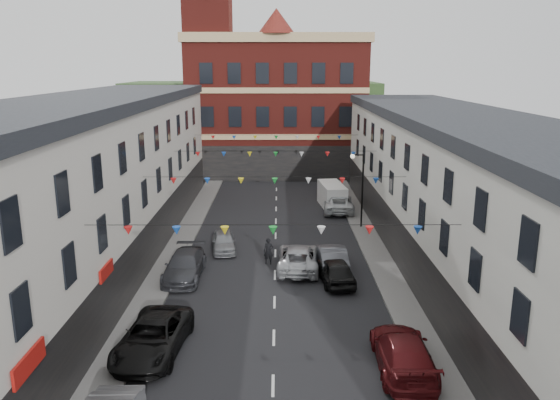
{
  "coord_description": "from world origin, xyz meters",
  "views": [
    {
      "loc": [
        0.24,
        -27.62,
        12.6
      ],
      "look_at": [
        0.33,
        8.91,
        3.58
      ],
      "focal_mm": 35.0,
      "sensor_mm": 36.0,
      "label": 1
    }
  ],
  "objects_px": {
    "car_left_d": "(185,266)",
    "car_right_f": "(338,203)",
    "car_right_d": "(335,270)",
    "car_left_c": "(153,337)",
    "street_lamp": "(360,180)",
    "car_left_e": "(224,241)",
    "car_right_c": "(403,352)",
    "white_van": "(332,195)",
    "pedestrian": "(268,251)",
    "car_right_e": "(332,257)",
    "moving_car": "(298,257)"
  },
  "relations": [
    {
      "from": "street_lamp",
      "to": "car_left_c",
      "type": "xyz_separation_m",
      "value": [
        -11.95,
        -19.37,
        -3.12
      ]
    },
    {
      "from": "car_right_d",
      "to": "car_left_e",
      "type": "bearing_deg",
      "value": -45.96
    },
    {
      "from": "car_left_d",
      "to": "car_right_d",
      "type": "bearing_deg",
      "value": -4.23
    },
    {
      "from": "car_left_c",
      "to": "moving_car",
      "type": "xyz_separation_m",
      "value": [
        6.88,
        10.45,
        -0.03
      ]
    },
    {
      "from": "car_left_d",
      "to": "white_van",
      "type": "height_order",
      "value": "white_van"
    },
    {
      "from": "car_right_e",
      "to": "moving_car",
      "type": "distance_m",
      "value": 2.13
    },
    {
      "from": "car_right_f",
      "to": "pedestrian",
      "type": "xyz_separation_m",
      "value": [
        -5.93,
        -13.25,
        0.1
      ]
    },
    {
      "from": "car_right_c",
      "to": "car_right_e",
      "type": "relative_size",
      "value": 1.18
    },
    {
      "from": "car_left_d",
      "to": "moving_car",
      "type": "relative_size",
      "value": 0.97
    },
    {
      "from": "car_right_c",
      "to": "pedestrian",
      "type": "xyz_separation_m",
      "value": [
        -5.93,
        12.76,
        0.06
      ]
    },
    {
      "from": "car_right_c",
      "to": "pedestrian",
      "type": "relative_size",
      "value": 3.19
    },
    {
      "from": "car_left_c",
      "to": "car_right_e",
      "type": "distance_m",
      "value": 13.81
    },
    {
      "from": "white_van",
      "to": "car_left_c",
      "type": "bearing_deg",
      "value": -118.21
    },
    {
      "from": "car_right_e",
      "to": "pedestrian",
      "type": "height_order",
      "value": "pedestrian"
    },
    {
      "from": "car_left_c",
      "to": "car_left_d",
      "type": "bearing_deg",
      "value": 95.84
    },
    {
      "from": "car_right_f",
      "to": "car_left_e",
      "type": "bearing_deg",
      "value": 52.17
    },
    {
      "from": "car_left_c",
      "to": "car_left_d",
      "type": "height_order",
      "value": "car_left_c"
    },
    {
      "from": "car_right_c",
      "to": "car_right_e",
      "type": "xyz_separation_m",
      "value": [
        -1.9,
        11.9,
        -0.03
      ]
    },
    {
      "from": "car_right_d",
      "to": "car_right_f",
      "type": "height_order",
      "value": "car_right_f"
    },
    {
      "from": "street_lamp",
      "to": "car_left_d",
      "type": "height_order",
      "value": "street_lamp"
    },
    {
      "from": "car_right_c",
      "to": "white_van",
      "type": "bearing_deg",
      "value": -87.55
    },
    {
      "from": "car_left_c",
      "to": "white_van",
      "type": "distance_m",
      "value": 28.19
    },
    {
      "from": "car_left_c",
      "to": "moving_car",
      "type": "height_order",
      "value": "car_left_c"
    },
    {
      "from": "street_lamp",
      "to": "car_right_d",
      "type": "bearing_deg",
      "value": -104.8
    },
    {
      "from": "pedestrian",
      "to": "car_right_d",
      "type": "bearing_deg",
      "value": -30.39
    },
    {
      "from": "car_right_c",
      "to": "car_right_f",
      "type": "relative_size",
      "value": 1.0
    },
    {
      "from": "car_left_d",
      "to": "car_right_d",
      "type": "xyz_separation_m",
      "value": [
        9.1,
        -0.78,
        -0.01
      ]
    },
    {
      "from": "car_right_d",
      "to": "white_van",
      "type": "relative_size",
      "value": 0.92
    },
    {
      "from": "street_lamp",
      "to": "moving_car",
      "type": "bearing_deg",
      "value": -119.63
    },
    {
      "from": "car_right_c",
      "to": "pedestrian",
      "type": "distance_m",
      "value": 14.07
    },
    {
      "from": "car_right_e",
      "to": "pedestrian",
      "type": "relative_size",
      "value": 2.71
    },
    {
      "from": "car_left_d",
      "to": "car_right_c",
      "type": "bearing_deg",
      "value": -42.78
    },
    {
      "from": "car_right_e",
      "to": "car_right_f",
      "type": "bearing_deg",
      "value": -99.55
    },
    {
      "from": "car_left_e",
      "to": "car_right_d",
      "type": "relative_size",
      "value": 0.89
    },
    {
      "from": "pedestrian",
      "to": "street_lamp",
      "type": "bearing_deg",
      "value": 56.35
    },
    {
      "from": "street_lamp",
      "to": "moving_car",
      "type": "distance_m",
      "value": 10.74
    },
    {
      "from": "car_left_d",
      "to": "moving_car",
      "type": "distance_m",
      "value": 7.12
    },
    {
      "from": "car_right_c",
      "to": "car_right_f",
      "type": "xyz_separation_m",
      "value": [
        0.0,
        26.01,
        -0.04
      ]
    },
    {
      "from": "car_left_e",
      "to": "car_right_f",
      "type": "relative_size",
      "value": 0.71
    },
    {
      "from": "car_left_e",
      "to": "car_right_d",
      "type": "bearing_deg",
      "value": -46.22
    },
    {
      "from": "car_left_c",
      "to": "pedestrian",
      "type": "relative_size",
      "value": 3.24
    },
    {
      "from": "street_lamp",
      "to": "white_van",
      "type": "bearing_deg",
      "value": 102.05
    },
    {
      "from": "car_right_e",
      "to": "white_van",
      "type": "relative_size",
      "value": 0.98
    },
    {
      "from": "car_right_d",
      "to": "street_lamp",
      "type": "bearing_deg",
      "value": -112.08
    },
    {
      "from": "car_right_d",
      "to": "car_right_e",
      "type": "height_order",
      "value": "car_right_e"
    },
    {
      "from": "car_right_d",
      "to": "car_left_c",
      "type": "bearing_deg",
      "value": 35.09
    },
    {
      "from": "car_left_d",
      "to": "car_right_e",
      "type": "bearing_deg",
      "value": 9.9
    },
    {
      "from": "car_right_e",
      "to": "moving_car",
      "type": "bearing_deg",
      "value": -1.23
    },
    {
      "from": "car_left_d",
      "to": "car_right_f",
      "type": "relative_size",
      "value": 0.96
    },
    {
      "from": "street_lamp",
      "to": "car_left_e",
      "type": "distance_m",
      "value": 11.94
    }
  ]
}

